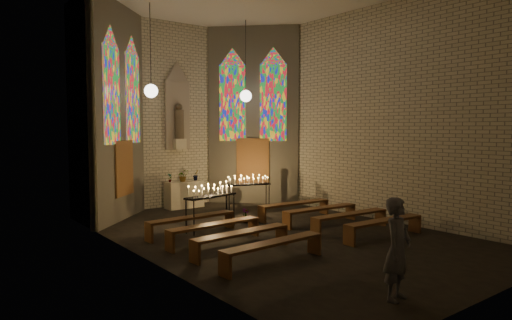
# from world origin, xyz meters

# --- Properties ---
(floor) EXTENTS (12.00, 12.00, 0.00)m
(floor) POSITION_xyz_m (0.00, 0.00, 0.00)
(floor) COLOR black
(floor) RESTS_ON ground
(room) EXTENTS (8.22, 12.43, 7.00)m
(room) POSITION_xyz_m (-0.00, 3.37, 3.72)
(room) COLOR beige
(room) RESTS_ON ground
(altar) EXTENTS (1.40, 0.60, 1.00)m
(altar) POSITION_xyz_m (0.00, 5.45, 0.50)
(altar) COLOR beige
(altar) RESTS_ON ground
(flower_vase_left) EXTENTS (0.19, 0.15, 0.33)m
(flower_vase_left) POSITION_xyz_m (-0.55, 5.54, 1.17)
(flower_vase_left) COLOR #4C723F
(flower_vase_left) RESTS_ON altar
(flower_vase_center) EXTENTS (0.42, 0.37, 0.44)m
(flower_vase_center) POSITION_xyz_m (-0.09, 5.37, 1.22)
(flower_vase_center) COLOR #4C723F
(flower_vase_center) RESTS_ON altar
(flower_vase_right) EXTENTS (0.28, 0.25, 0.42)m
(flower_vase_right) POSITION_xyz_m (0.52, 5.46, 1.21)
(flower_vase_right) COLOR #4C723F
(flower_vase_right) RESTS_ON altar
(aisle_flower_pot) EXTENTS (0.30, 0.30, 0.45)m
(aisle_flower_pot) POSITION_xyz_m (0.20, 1.81, 0.23)
(aisle_flower_pot) COLOR #4C723F
(aisle_flower_pot) RESTS_ON ground
(votive_stand_left) EXTENTS (1.80, 0.78, 1.29)m
(votive_stand_left) POSITION_xyz_m (-1.21, 1.62, 1.10)
(votive_stand_left) COLOR black
(votive_stand_left) RESTS_ON ground
(votive_stand_right) EXTENTS (1.68, 0.87, 1.21)m
(votive_stand_right) POSITION_xyz_m (1.63, 3.60, 1.03)
(votive_stand_right) COLOR black
(votive_stand_right) RESTS_ON ground
(pew_left_0) EXTENTS (2.75, 0.53, 0.52)m
(pew_left_0) POSITION_xyz_m (-1.96, 1.44, 0.43)
(pew_left_0) COLOR #553218
(pew_left_0) RESTS_ON ground
(pew_right_0) EXTENTS (2.75, 0.53, 0.52)m
(pew_right_0) POSITION_xyz_m (1.96, 1.44, 0.43)
(pew_right_0) COLOR #553218
(pew_right_0) RESTS_ON ground
(pew_left_1) EXTENTS (2.75, 0.53, 0.52)m
(pew_left_1) POSITION_xyz_m (-1.96, 0.24, 0.43)
(pew_left_1) COLOR #553218
(pew_left_1) RESTS_ON ground
(pew_right_1) EXTENTS (2.75, 0.53, 0.52)m
(pew_right_1) POSITION_xyz_m (1.96, 0.24, 0.43)
(pew_right_1) COLOR #553218
(pew_right_1) RESTS_ON ground
(pew_left_2) EXTENTS (2.75, 0.53, 0.52)m
(pew_left_2) POSITION_xyz_m (-1.96, -0.96, 0.43)
(pew_left_2) COLOR #553218
(pew_left_2) RESTS_ON ground
(pew_right_2) EXTENTS (2.75, 0.53, 0.52)m
(pew_right_2) POSITION_xyz_m (1.96, -0.96, 0.43)
(pew_right_2) COLOR #553218
(pew_right_2) RESTS_ON ground
(pew_left_3) EXTENTS (2.75, 0.53, 0.52)m
(pew_left_3) POSITION_xyz_m (-1.96, -2.16, 0.43)
(pew_left_3) COLOR #553218
(pew_left_3) RESTS_ON ground
(pew_right_3) EXTENTS (2.75, 0.53, 0.52)m
(pew_right_3) POSITION_xyz_m (1.96, -2.16, 0.43)
(pew_right_3) COLOR #553218
(pew_right_3) RESTS_ON ground
(visitor) EXTENTS (0.74, 0.57, 1.80)m
(visitor) POSITION_xyz_m (-1.56, -5.05, 0.90)
(visitor) COLOR #474751
(visitor) RESTS_ON ground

